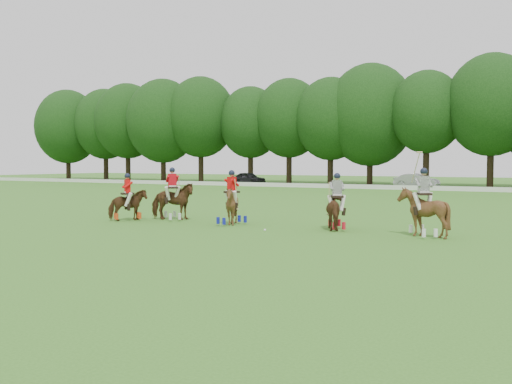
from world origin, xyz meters
The scene contains 11 objects.
ground centered at (0.00, 0.00, 0.00)m, with size 180.00×180.00×0.00m, color #376E1F.
tree_line centered at (0.26, 48.05, 8.23)m, with size 117.98×14.32×14.75m.
boundary_rail centered at (0.00, 38.00, 0.22)m, with size 120.00×0.10×0.44m, color white.
car_left centered at (-19.73, 42.50, 0.75)m, with size 1.76×4.37×1.49m, color black.
car_mid centered at (0.24, 42.50, 0.74)m, with size 1.57×4.51×1.49m, color gray.
polo_red_a centered at (-3.50, 2.91, 0.76)m, with size 1.64×1.81×2.15m.
polo_red_b centered at (-1.86, 4.10, 0.88)m, with size 2.24×2.26×2.42m.
polo_red_c centered at (1.62, 3.65, 0.84)m, with size 1.70×1.80×2.32m.
polo_stripe_a centered at (6.14, 4.18, 0.80)m, with size 1.61×1.97×2.24m.
polo_stripe_b centered at (9.60, 3.68, 0.90)m, with size 2.07×2.13×3.00m.
polo_ball centered at (3.87, 2.41, 0.04)m, with size 0.09×0.09×0.09m, color white.
Camera 1 is at (14.18, -16.91, 2.66)m, focal length 40.00 mm.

